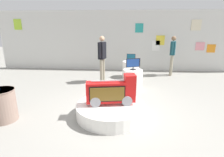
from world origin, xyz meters
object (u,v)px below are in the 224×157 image
at_px(display_pedestal_center_rear, 131,69).
at_px(side_table_round, 2,105).
at_px(novelty_firetruck_tv, 112,92).
at_px(display_pedestal_left_rear, 133,79).
at_px(main_display_pedestal, 111,110).
at_px(tv_on_center_rear, 131,57).
at_px(tv_on_left_rear, 133,63).
at_px(shopper_browsing_near_truck, 172,53).
at_px(shopper_browsing_rear, 102,56).

bearing_deg(display_pedestal_center_rear, side_table_round, -127.13).
height_order(novelty_firetruck_tv, display_pedestal_left_rear, novelty_firetruck_tv).
xyz_separation_m(main_display_pedestal, tv_on_center_rear, (0.57, 3.64, 0.72)).
relative_size(novelty_firetruck_tv, display_pedestal_center_rear, 1.66).
xyz_separation_m(novelty_firetruck_tv, tv_on_left_rear, (0.58, 2.07, 0.31)).
bearing_deg(display_pedestal_center_rear, shopper_browsing_near_truck, 13.76).
bearing_deg(display_pedestal_center_rear, novelty_firetruck_tv, -98.60).
distance_m(display_pedestal_center_rear, side_table_round, 5.09).
bearing_deg(side_table_round, tv_on_center_rear, 52.84).
height_order(display_pedestal_left_rear, side_table_round, side_table_round).
xyz_separation_m(novelty_firetruck_tv, tv_on_center_rear, (0.55, 3.64, 0.26)).
distance_m(tv_on_left_rear, tv_on_center_rear, 1.58).
distance_m(novelty_firetruck_tv, tv_on_left_rear, 2.17).
bearing_deg(display_pedestal_left_rear, shopper_browsing_near_truck, 48.11).
bearing_deg(tv_on_left_rear, tv_on_center_rear, 91.08).
relative_size(display_pedestal_center_rear, side_table_round, 0.95).
distance_m(tv_on_center_rear, side_table_round, 5.11).
xyz_separation_m(main_display_pedestal, display_pedestal_left_rear, (0.60, 2.07, 0.19)).
bearing_deg(novelty_firetruck_tv, display_pedestal_center_rear, 81.40).
relative_size(display_pedestal_left_rear, shopper_browsing_rear, 0.39).
relative_size(main_display_pedestal, shopper_browsing_near_truck, 0.97).
xyz_separation_m(side_table_round, shopper_browsing_near_truck, (4.92, 4.51, 0.65)).
distance_m(main_display_pedestal, novelty_firetruck_tv, 0.46).
bearing_deg(tv_on_center_rear, main_display_pedestal, -98.96).
height_order(novelty_firetruck_tv, side_table_round, novelty_firetruck_tv).
relative_size(tv_on_left_rear, display_pedestal_center_rear, 0.67).
height_order(display_pedestal_center_rear, side_table_round, side_table_round).
relative_size(display_pedestal_center_rear, shopper_browsing_rear, 0.40).
xyz_separation_m(main_display_pedestal, display_pedestal_center_rear, (0.57, 3.64, 0.19)).
distance_m(tv_on_left_rear, side_table_round, 4.01).
distance_m(display_pedestal_left_rear, shopper_browsing_rear, 1.58).
xyz_separation_m(tv_on_left_rear, side_table_round, (-3.10, -2.48, -0.54)).
height_order(novelty_firetruck_tv, display_pedestal_center_rear, novelty_firetruck_tv).
xyz_separation_m(display_pedestal_center_rear, shopper_browsing_near_truck, (1.85, 0.45, 0.69)).
height_order(tv_on_center_rear, side_table_round, tv_on_center_rear).
bearing_deg(tv_on_left_rear, display_pedestal_left_rear, 70.29).
bearing_deg(side_table_round, display_pedestal_left_rear, 38.68).
bearing_deg(shopper_browsing_near_truck, tv_on_left_rear, -131.85).
height_order(main_display_pedestal, shopper_browsing_near_truck, shopper_browsing_near_truck).
bearing_deg(display_pedestal_center_rear, tv_on_left_rear, -88.93).
bearing_deg(side_table_round, display_pedestal_center_rear, 52.87).
bearing_deg(shopper_browsing_rear, display_pedestal_center_rear, 35.24).
bearing_deg(main_display_pedestal, display_pedestal_left_rear, 73.70).
bearing_deg(shopper_browsing_near_truck, display_pedestal_left_rear, -131.89).
distance_m(novelty_firetruck_tv, shopper_browsing_near_truck, 4.77).
xyz_separation_m(tv_on_center_rear, shopper_browsing_rear, (-1.15, -0.81, 0.19)).
xyz_separation_m(tv_on_center_rear, side_table_round, (-3.07, -4.06, -0.49)).
bearing_deg(shopper_browsing_near_truck, side_table_round, -137.49).
bearing_deg(shopper_browsing_rear, main_display_pedestal, -78.60).
height_order(display_pedestal_left_rear, tv_on_left_rear, tv_on_left_rear).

